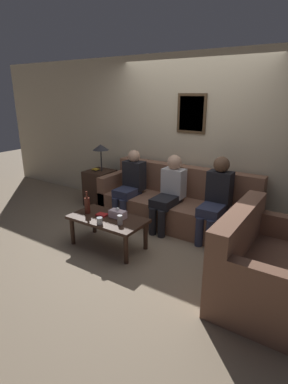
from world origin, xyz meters
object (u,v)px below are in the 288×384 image
at_px(person_middle, 169,190).
at_px(drinking_glass, 100,221).
at_px(person_right, 216,196).
at_px(couch_side, 261,267).
at_px(couch_main, 177,205).
at_px(coffee_table, 108,222).
at_px(wine_bottle, 87,205).
at_px(person_left, 130,183).

bearing_deg(person_middle, drinking_glass, -105.61).
bearing_deg(person_middle, person_right, 3.91).
bearing_deg(couch_side, person_middle, 59.96).
bearing_deg(couch_main, person_middle, -97.98).
height_order(couch_main, coffee_table, couch_main).
height_order(coffee_table, person_right, person_right).
distance_m(coffee_table, wine_bottle, 0.38).
relative_size(couch_side, person_left, 1.21).
xyz_separation_m(wine_bottle, person_middle, (0.72, 1.02, 0.07)).
xyz_separation_m(couch_main, drinking_glass, (-0.36, -1.40, 0.16)).
height_order(coffee_table, wine_bottle, wine_bottle).
distance_m(coffee_table, person_right, 1.54).
bearing_deg(person_left, coffee_table, -70.86).
xyz_separation_m(coffee_table, person_middle, (0.38, 0.99, 0.25)).
bearing_deg(wine_bottle, couch_side, 2.69).
distance_m(couch_side, drinking_glass, 1.95).
bearing_deg(drinking_glass, person_right, 50.06).
distance_m(wine_bottle, person_right, 1.79).
bearing_deg(coffee_table, wine_bottle, -174.90).
bearing_deg(person_right, couch_main, 167.75).
distance_m(wine_bottle, person_middle, 1.25).
relative_size(drinking_glass, person_right, 0.07).
bearing_deg(couch_main, person_left, -165.37).
bearing_deg(drinking_glass, person_middle, 74.39).
relative_size(couch_side, drinking_glass, 15.79).
bearing_deg(person_right, drinking_glass, -129.94).
distance_m(couch_side, wine_bottle, 2.32).
distance_m(wine_bottle, person_left, 1.03).
bearing_deg(wine_bottle, person_left, 90.58).
bearing_deg(couch_main, person_right, -12.25).
distance_m(couch_main, couch_side, 1.91).
distance_m(person_left, person_right, 1.44).
bearing_deg(couch_side, wine_bottle, 92.69).
bearing_deg(coffee_table, drinking_glass, -77.56).
height_order(person_left, person_middle, person_left).
bearing_deg(person_right, coffee_table, -136.48).
bearing_deg(couch_side, person_right, 42.03).
bearing_deg(wine_bottle, person_middle, 54.93).
bearing_deg(coffee_table, couch_side, 2.28).
bearing_deg(person_middle, couch_side, -30.04).
distance_m(couch_main, drinking_glass, 1.46).
relative_size(couch_side, person_middle, 1.22).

